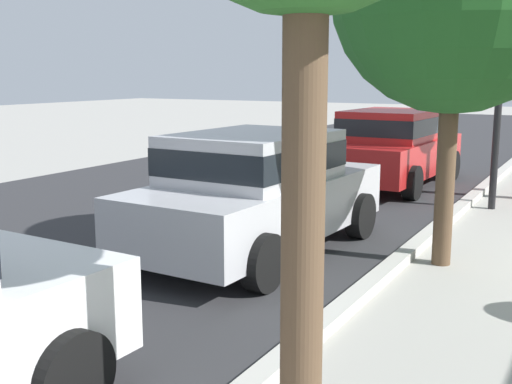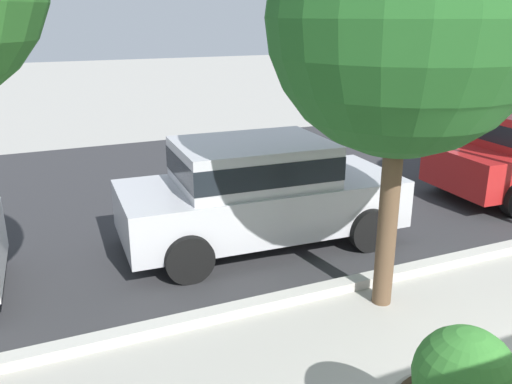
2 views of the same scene
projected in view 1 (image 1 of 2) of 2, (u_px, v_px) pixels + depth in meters
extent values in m
cube|color=#2D2D30|center=(144.00, 212.00, 10.72)|extent=(60.00, 9.00, 0.01)
cube|color=#B2AFA8|center=(418.00, 244.00, 8.52)|extent=(60.00, 0.20, 0.12)
cylinder|color=brown|center=(303.00, 219.00, 3.76)|extent=(0.26, 0.26, 2.89)
cylinder|color=brown|center=(446.00, 173.00, 7.62)|extent=(0.22, 0.22, 2.24)
cylinder|color=black|center=(70.00, 377.00, 4.22)|extent=(0.65, 0.25, 0.64)
cube|color=#B7B7BC|center=(259.00, 205.00, 8.27)|extent=(4.17, 1.88, 0.70)
cube|color=#B7B7BC|center=(253.00, 157.00, 8.03)|extent=(2.20, 1.66, 0.60)
cube|color=black|center=(253.00, 157.00, 8.03)|extent=(2.21, 1.68, 0.33)
cylinder|color=black|center=(257.00, 203.00, 9.88)|extent=(0.65, 0.25, 0.64)
cylinder|color=black|center=(360.00, 216.00, 9.01)|extent=(0.65, 0.25, 0.64)
cylinder|color=black|center=(140.00, 241.00, 7.65)|extent=(0.65, 0.25, 0.64)
cylinder|color=black|center=(263.00, 262.00, 6.77)|extent=(0.65, 0.25, 0.64)
cube|color=#B21E1E|center=(393.00, 156.00, 13.22)|extent=(4.17, 1.88, 0.70)
cube|color=#B21E1E|center=(392.00, 125.00, 12.98)|extent=(2.20, 1.66, 0.60)
cube|color=black|center=(392.00, 125.00, 12.98)|extent=(2.21, 1.68, 0.33)
cylinder|color=black|center=(377.00, 160.00, 14.83)|extent=(0.65, 0.25, 0.64)
cylinder|color=black|center=(451.00, 165.00, 13.95)|extent=(0.65, 0.25, 0.64)
cylinder|color=black|center=(328.00, 175.00, 12.59)|extent=(0.65, 0.25, 0.64)
cylinder|color=black|center=(412.00, 183.00, 11.72)|extent=(0.65, 0.25, 0.64)
cylinder|color=black|center=(499.00, 103.00, 10.69)|extent=(0.12, 0.12, 3.60)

